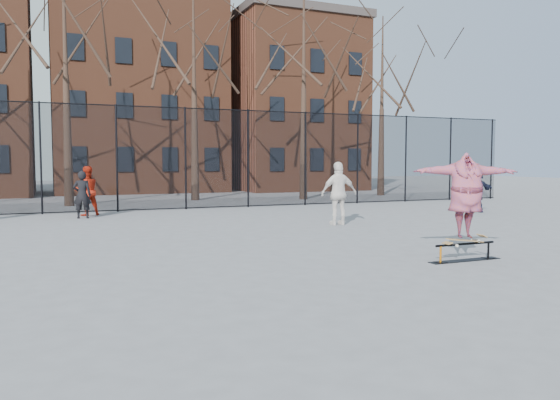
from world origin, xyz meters
name	(u,v)px	position (x,y,z in m)	size (l,w,h in m)	color
ground	(297,275)	(0.00, 0.00, 0.00)	(100.00, 100.00, 0.00)	slate
skate_rail	(465,254)	(3.49, -0.07, 0.13)	(1.56, 0.24, 0.34)	black
skateboard	(465,240)	(3.48, -0.07, 0.39)	(0.82, 0.19, 0.10)	#9E6F3F
skater	(466,195)	(3.48, -0.07, 1.25)	(1.99, 0.54, 1.62)	#743990
bystander_black	(82,195)	(-2.76, 10.95, 0.79)	(0.57, 0.38, 1.57)	black
bystander_red	(87,191)	(-2.56, 11.87, 0.86)	(0.84, 0.65, 1.72)	#A8200E
bystander_white	(339,193)	(4.14, 5.99, 0.94)	(1.10, 0.46, 1.88)	silver
bystander_navy	(476,190)	(10.74, 7.49, 0.84)	(1.56, 0.50, 1.68)	#1A1E34
fence	(154,157)	(-0.01, 13.00, 2.05)	(34.03, 0.07, 4.00)	black
tree_row	(130,38)	(-0.25, 17.15, 7.36)	(33.66, 7.46, 10.67)	black
rowhouses	(127,92)	(0.72, 26.00, 6.06)	(29.00, 7.00, 13.00)	brown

